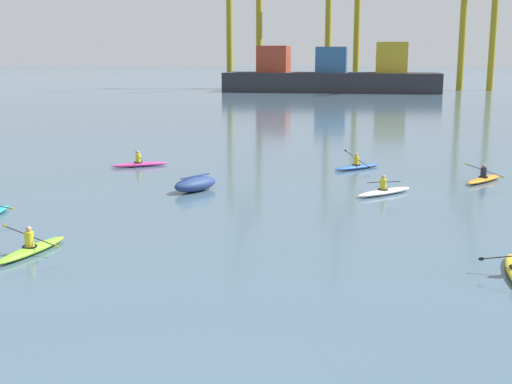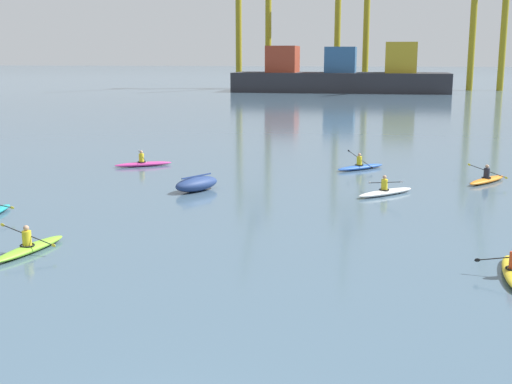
# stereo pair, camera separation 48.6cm
# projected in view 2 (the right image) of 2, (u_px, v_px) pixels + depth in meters

# --- Properties ---
(container_barge) EXTENTS (37.98, 10.62, 8.71)m
(container_barge) POSITION_uv_depth(u_px,v_px,m) (341.00, 75.00, 120.27)
(container_barge) COLOR #28282D
(container_barge) RESTS_ON ground
(gantry_crane_east_mid) EXTENTS (6.68, 18.64, 31.49)m
(gantry_crane_east_mid) POSITION_uv_depth(u_px,v_px,m) (490.00, 4.00, 122.18)
(gantry_crane_east_mid) COLOR olive
(gantry_crane_east_mid) RESTS_ON ground
(capsized_dinghy) EXTENTS (2.25, 2.80, 0.76)m
(capsized_dinghy) POSITION_uv_depth(u_px,v_px,m) (197.00, 184.00, 32.54)
(capsized_dinghy) COLOR navy
(capsized_dinghy) RESTS_ON ground
(kayak_white) EXTENTS (2.82, 2.83, 0.95)m
(kayak_white) POSITION_uv_depth(u_px,v_px,m) (385.00, 191.00, 31.61)
(kayak_white) COLOR silver
(kayak_white) RESTS_ON ground
(kayak_magenta) EXTENTS (3.21, 2.30, 0.95)m
(kayak_magenta) POSITION_uv_depth(u_px,v_px,m) (143.00, 163.00, 39.80)
(kayak_magenta) COLOR #C13384
(kayak_magenta) RESTS_ON ground
(kayak_lime) EXTENTS (2.21, 3.45, 0.95)m
(kayak_lime) POSITION_uv_depth(u_px,v_px,m) (29.00, 247.00, 22.40)
(kayak_lime) COLOR #7ABC2D
(kayak_lime) RESTS_ON ground
(kayak_orange) EXTENTS (2.46, 3.12, 0.95)m
(kayak_orange) POSITION_uv_depth(u_px,v_px,m) (487.00, 179.00, 34.71)
(kayak_orange) COLOR orange
(kayak_orange) RESTS_ON ground
(kayak_blue) EXTENTS (2.85, 2.81, 1.05)m
(kayak_blue) POSITION_uv_depth(u_px,v_px,m) (360.00, 166.00, 38.71)
(kayak_blue) COLOR #2856B2
(kayak_blue) RESTS_ON ground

